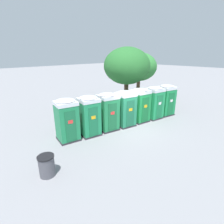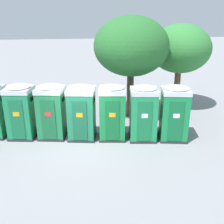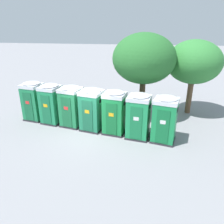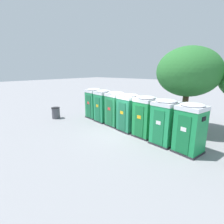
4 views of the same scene
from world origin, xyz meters
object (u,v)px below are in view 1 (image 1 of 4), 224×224
Objects in this scene: portapotty_1 at (89,116)px; portapotty_2 at (108,112)px; portapotty_0 at (67,120)px; portapotty_4 at (140,105)px; portapotty_5 at (154,103)px; street_tree_1 at (127,66)px; trash_can at (47,166)px; portapotty_6 at (166,100)px; portapotty_3 at (125,108)px; street_tree_0 at (139,67)px.

portapotty_1 is 1.00× the size of portapotty_2.
portapotty_1 is at bearing -14.06° from portapotty_0.
portapotty_5 is at bearing -13.86° from portapotty_4.
street_tree_1 reaches higher than portapotty_1.
trash_can is (-3.73, -1.91, -0.81)m from portapotty_1.
portapotty_1 and portapotty_6 have the same top height.
portapotty_4 is at bearing -11.58° from portapotty_2.
portapotty_4 is 8.00m from trash_can.
portapotty_4 is (1.39, -0.22, 0.00)m from portapotty_3.
street_tree_0 reaches higher than portapotty_1.
portapotty_2 and portapotty_4 have the same top height.
portapotty_4 is at bearing 168.31° from portapotty_6.
portapotty_5 is 2.69× the size of trash_can.
portapotty_3 is 1.00× the size of portapotty_6.
street_tree_0 reaches higher than portapotty_5.
portapotty_1 and portapotty_3 have the same top height.
portapotty_0 and portapotty_2 have the same top height.
street_tree_0 is 5.34× the size of trash_can.
portapotty_5 is at bearing -11.60° from portapotty_1.
portapotty_0 is 1.00× the size of portapotty_3.
portapotty_3 and portapotty_6 have the same top height.
street_tree_1 is at bearing 111.51° from portapotty_6.
street_tree_0 reaches higher than portapotty_4.
street_tree_0 is at bearing 19.14° from portapotty_1.
portapotty_2 is at bearing -11.72° from portapotty_0.
street_tree_1 is (6.99, 1.57, 2.62)m from portapotty_0.
portapotty_3 is 1.00× the size of portapotty_4.
portapotty_4 is at bearing 8.07° from trash_can.
portapotty_0 and portapotty_1 have the same top height.
portapotty_5 is 1.00× the size of portapotty_6.
street_tree_1 is at bearing 26.83° from portapotty_2.
portapotty_1 is 9.69m from street_tree_0.
street_tree_0 is at bearing 14.97° from portapotty_0.
portapotty_2 is 0.50× the size of street_tree_0.
portapotty_2 is at bearing 18.20° from trash_can.
portapotty_2 is 1.00× the size of portapotty_5.
portapotty_0 is 2.69× the size of trash_can.
street_tree_0 reaches higher than portapotty_0.
portapotty_0 is at bearing 167.44° from portapotty_3.
portapotty_0 is 1.41m from portapotty_1.
portapotty_5 is at bearing -128.66° from street_tree_0.
portapotty_0 is 1.00× the size of portapotty_6.
portapotty_5 is (2.76, -0.56, 0.00)m from portapotty_3.
street_tree_1 is at bearing -160.21° from street_tree_0.
portapotty_3 is 1.41m from portapotty_4.
portapotty_1 is at bearing 27.15° from trash_can.
trash_can is at bearing -161.80° from portapotty_2.
portapotty_6 reaches higher than trash_can.
street_tree_0 is at bearing 19.79° from street_tree_1.
portapotty_2 and portapotty_6 have the same top height.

